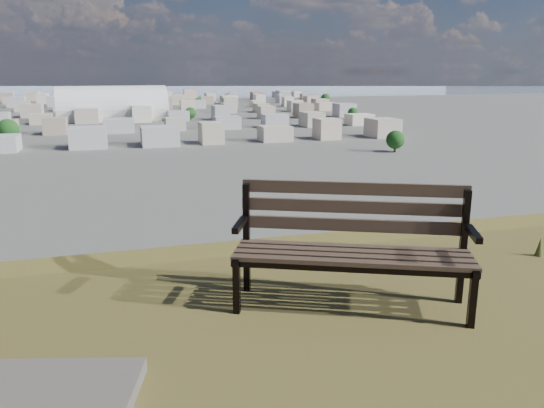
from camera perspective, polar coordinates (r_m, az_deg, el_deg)
name	(u,v)px	position (r m, az deg, el deg)	size (l,w,h in m)	color
park_bench	(352,239)	(3.88, 8.64, -3.77)	(1.73, 1.17, 0.87)	#473629
arena	(113,110)	(315.79, -16.73, 9.70)	(60.39, 27.98, 24.99)	beige
city_blocks	(115,105)	(395.70, -16.54, 10.13)	(395.00, 361.00, 7.00)	silver
city_trees	(67,112)	(321.30, -21.22, 9.22)	(406.52, 387.20, 9.98)	#38271C
bay_water	(113,89)	(900.97, -16.77, 11.78)	(2400.00, 700.00, 0.12)	#8C9DB2
far_hills	(85,72)	(1404.77, -19.46, 13.23)	(2050.00, 340.00, 60.00)	#9BA5C1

